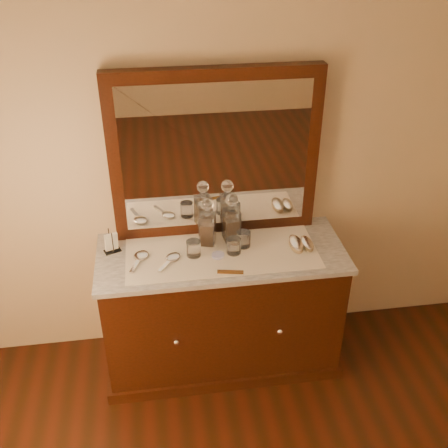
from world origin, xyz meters
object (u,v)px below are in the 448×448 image
at_px(dresser_cabinet, 222,309).
at_px(mirror_frame, 215,155).
at_px(decanter_left, 207,226).
at_px(brush_near, 296,244).
at_px(hand_mirror_inner, 172,259).
at_px(napkin_rack, 111,243).
at_px(hand_mirror_outer, 140,257).
at_px(decanter_right, 232,222).
at_px(pin_dish, 218,255).
at_px(comb, 230,272).
at_px(brush_far, 307,244).

distance_m(dresser_cabinet, mirror_frame, 0.97).
xyz_separation_m(decanter_left, brush_near, (0.50, -0.12, -0.09)).
relative_size(dresser_cabinet, decanter_left, 4.67).
bearing_deg(hand_mirror_inner, dresser_cabinet, 8.87).
height_order(napkin_rack, hand_mirror_outer, napkin_rack).
height_order(dresser_cabinet, decanter_right, decanter_right).
relative_size(mirror_frame, hand_mirror_outer, 5.47).
bearing_deg(decanter_left, napkin_rack, -179.88).
distance_m(dresser_cabinet, hand_mirror_outer, 0.65).
bearing_deg(pin_dish, brush_near, 2.79).
distance_m(pin_dish, decanter_left, 0.19).
bearing_deg(decanter_right, comb, -99.98).
height_order(dresser_cabinet, pin_dish, pin_dish).
bearing_deg(napkin_rack, pin_dish, -13.62).
xyz_separation_m(dresser_cabinet, mirror_frame, (0.00, 0.25, 0.94)).
relative_size(dresser_cabinet, comb, 9.76).
height_order(dresser_cabinet, hand_mirror_inner, hand_mirror_inner).
xyz_separation_m(pin_dish, napkin_rack, (-0.60, 0.15, 0.05)).
height_order(pin_dish, brush_near, brush_near).
relative_size(pin_dish, comb, 0.52).
height_order(hand_mirror_outer, hand_mirror_inner, hand_mirror_outer).
bearing_deg(comb, napkin_rack, 165.54).
distance_m(decanter_right, hand_mirror_outer, 0.57).
relative_size(mirror_frame, hand_mirror_inner, 6.18).
bearing_deg(dresser_cabinet, pin_dish, -119.07).
bearing_deg(decanter_right, napkin_rack, -178.12).
xyz_separation_m(mirror_frame, comb, (0.02, -0.46, -0.49)).
height_order(decanter_left, hand_mirror_inner, decanter_left).
relative_size(comb, brush_far, 0.96).
distance_m(mirror_frame, hand_mirror_inner, 0.64).
bearing_deg(comb, hand_mirror_inner, 162.96).
xyz_separation_m(comb, brush_near, (0.42, 0.19, 0.02)).
height_order(mirror_frame, decanter_left, mirror_frame).
height_order(pin_dish, decanter_left, decanter_left).
xyz_separation_m(decanter_left, hand_mirror_inner, (-0.22, -0.14, -0.11)).
height_order(comb, napkin_rack, napkin_rack).
xyz_separation_m(decanter_left, brush_far, (0.57, -0.12, -0.10)).
bearing_deg(hand_mirror_inner, pin_dish, -0.64).
height_order(comb, hand_mirror_outer, hand_mirror_outer).
relative_size(decanter_left, decanter_right, 0.98).
bearing_deg(hand_mirror_inner, comb, -28.11).
distance_m(decanter_right, brush_near, 0.40).
bearing_deg(comb, mirror_frame, 103.45).
height_order(pin_dish, decanter_right, decanter_right).
distance_m(comb, napkin_rack, 0.72).
bearing_deg(hand_mirror_outer, dresser_cabinet, 0.97).
height_order(mirror_frame, brush_near, mirror_frame).
bearing_deg(decanter_left, decanter_right, 8.53).
bearing_deg(hand_mirror_inner, hand_mirror_outer, 167.93).
height_order(comb, brush_far, brush_far).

